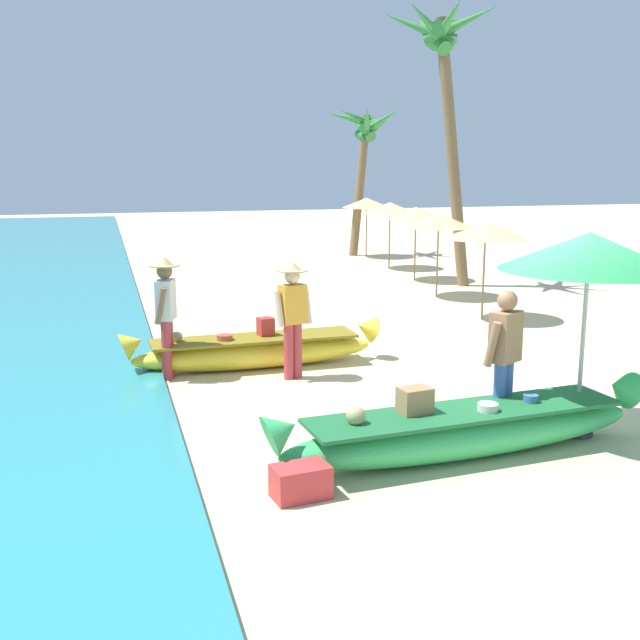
{
  "coord_description": "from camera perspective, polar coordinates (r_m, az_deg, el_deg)",
  "views": [
    {
      "loc": [
        -4.59,
        -7.89,
        3.05
      ],
      "look_at": [
        -1.76,
        2.03,
        0.9
      ],
      "focal_mm": 42.8,
      "sensor_mm": 36.0,
      "label": 1
    }
  ],
  "objects": [
    {
      "name": "palm_tree_leaning_seaward",
      "position": [
        25.34,
        3.37,
        13.71
      ],
      "size": [
        2.45,
        2.82,
        4.85
      ],
      "color": "brown",
      "rests_on": "ground"
    },
    {
      "name": "person_vendor_assistant",
      "position": [
        10.95,
        -11.45,
        0.84
      ],
      "size": [
        0.44,
        0.58,
        1.76
      ],
      "color": "#B2383D",
      "rests_on": "ground"
    },
    {
      "name": "person_vendor_hatted",
      "position": [
        10.74,
        -2.06,
        0.63
      ],
      "size": [
        0.58,
        0.44,
        1.69
      ],
      "color": "#B2383D",
      "rests_on": "ground"
    },
    {
      "name": "cooler_box",
      "position": [
        7.18,
        -1.45,
        -11.99
      ],
      "size": [
        0.56,
        0.4,
        0.31
      ],
      "primitive_type": "cube",
      "rotation": [
        0.0,
        0.0,
        0.13
      ],
      "color": "#C63838",
      "rests_on": "ground"
    },
    {
      "name": "patio_umbrella_large",
      "position": [
        8.8,
        19.48,
        4.79
      ],
      "size": [
        1.94,
        1.94,
        2.31
      ],
      "color": "#B7B7BC",
      "rests_on": "ground"
    },
    {
      "name": "parasol_row_1",
      "position": [
        17.51,
        8.86,
        7.36
      ],
      "size": [
        1.6,
        1.6,
        1.91
      ],
      "color": "#8E6B47",
      "rests_on": "ground"
    },
    {
      "name": "palm_tree_tall_inland",
      "position": [
        19.07,
        9.25,
        18.75
      ],
      "size": [
        2.41,
        2.88,
        6.65
      ],
      "color": "brown",
      "rests_on": "ground"
    },
    {
      "name": "ground_plane",
      "position": [
        9.63,
        13.6,
        -7.04
      ],
      "size": [
        80.0,
        80.0,
        0.0
      ],
      "primitive_type": "plane",
      "color": "beige"
    },
    {
      "name": "person_tourist_customer",
      "position": [
        8.64,
        13.63,
        -2.62
      ],
      "size": [
        0.57,
        0.44,
        1.68
      ],
      "color": "#3D5BA8",
      "rests_on": "ground"
    },
    {
      "name": "parasol_row_0",
      "position": [
        15.1,
        12.27,
        6.55
      ],
      "size": [
        1.6,
        1.6,
        1.91
      ],
      "color": "#8E6B47",
      "rests_on": "ground"
    },
    {
      "name": "parasol_row_3",
      "position": [
        22.16,
        5.26,
        8.34
      ],
      "size": [
        1.6,
        1.6,
        1.91
      ],
      "color": "#8E6B47",
      "rests_on": "ground"
    },
    {
      "name": "parasol_row_2",
      "position": [
        19.97,
        7.19,
        7.93
      ],
      "size": [
        1.6,
        1.6,
        1.91
      ],
      "color": "#8E6B47",
      "rests_on": "ground"
    },
    {
      "name": "parasol_row_4",
      "position": [
        24.88,
        3.51,
        8.74
      ],
      "size": [
        1.6,
        1.6,
        1.91
      ],
      "color": "#8E6B47",
      "rests_on": "ground"
    },
    {
      "name": "boat_yellow_midground",
      "position": [
        11.5,
        -4.91,
        -2.28
      ],
      "size": [
        3.98,
        0.81,
        0.75
      ],
      "color": "yellow",
      "rests_on": "ground"
    },
    {
      "name": "boat_green_foreground",
      "position": [
        8.23,
        10.74,
        -8.09
      ],
      "size": [
        4.46,
        1.04,
        0.78
      ],
      "color": "#38B760",
      "rests_on": "ground"
    }
  ]
}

